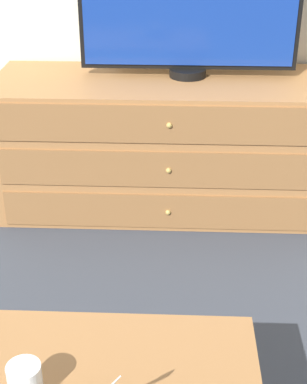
# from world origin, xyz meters

# --- Properties ---
(ground_plane) EXTENTS (12.00, 12.00, 0.00)m
(ground_plane) POSITION_xyz_m (0.00, 0.00, 0.00)
(ground_plane) COLOR #383D47
(dresser) EXTENTS (1.60, 0.58, 0.62)m
(dresser) POSITION_xyz_m (0.03, -0.31, 0.31)
(dresser) COLOR #9E6B3D
(dresser) RESTS_ON ground_plane
(drink_cup) EXTENTS (0.08, 0.08, 0.09)m
(drink_cup) POSITION_xyz_m (-0.26, -1.94, 0.44)
(drink_cup) COLOR beige
(drink_cup) RESTS_ON coffee_table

